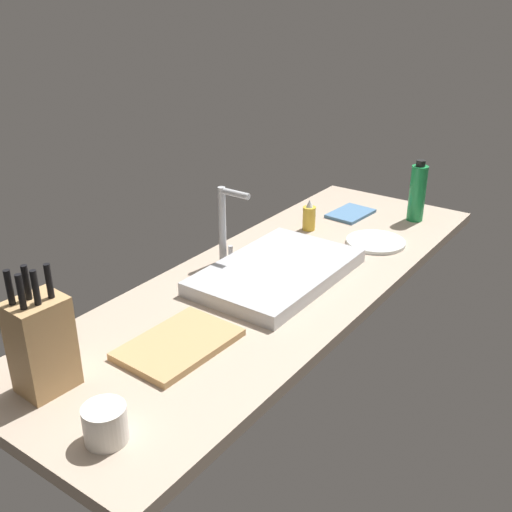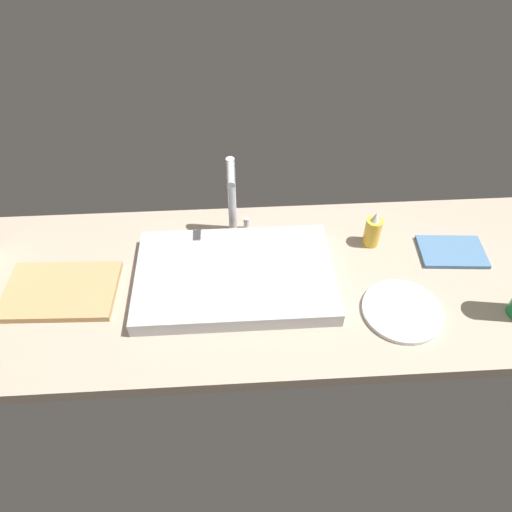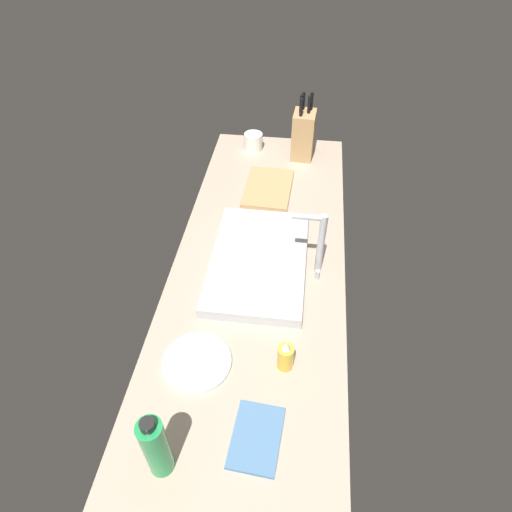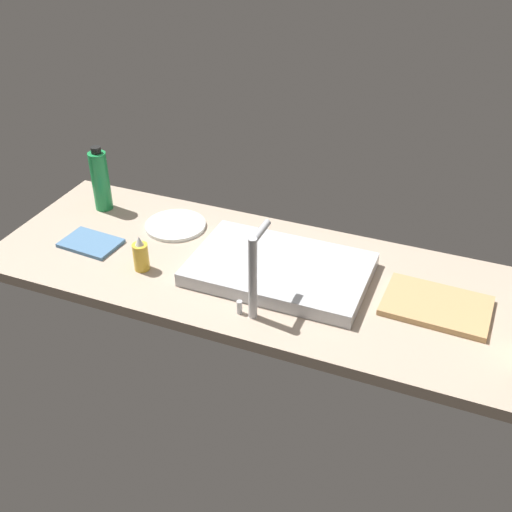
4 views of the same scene
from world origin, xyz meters
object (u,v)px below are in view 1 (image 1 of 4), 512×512
Objects in this scene: coffee_mug at (105,424)px; knife_block at (42,344)px; sink_basin at (277,271)px; cutting_board at (179,344)px; dish_towel at (351,214)px; faucet at (226,220)px; soap_bottle at (309,217)px; dinner_plate at (376,242)px; water_bottle at (417,193)px.

knife_block is at bearing 80.35° from coffee_mug.
sink_basin reaches higher than cutting_board.
dish_towel is (136.90, -4.53, -10.80)cm from knife_block.
cutting_board is at bearing -175.57° from dish_towel.
cutting_board is 3.29× the size of coffee_mug.
faucet is 86.32cm from coffee_mug.
dish_towel is at bearing 6.28° from sink_basin.
knife_block is 114.76cm from soap_bottle.
cutting_board is 86.92cm from soap_bottle.
faucet reaches higher than dinner_plate.
dinner_plate is at bearing -0.45° from coffee_mug.
faucet reaches higher than water_bottle.
cutting_board is 1.42× the size of dinner_plate.
cutting_board is at bearing 172.44° from dinner_plate.
dish_towel is at bearing 4.43° from cutting_board.
faucet is at bearing 153.68° from water_bottle.
knife_block is 1.28× the size of water_bottle.
cutting_board is 1.25× the size of water_bottle.
knife_block reaches higher than dish_towel.
faucet is 1.38× the size of dish_towel.
water_bottle is at bearing -6.85° from knife_block.
coffee_mug is at bearing -171.16° from sink_basin.
soap_bottle reaches higher than dinner_plate.
dinner_plate is (88.04, -11.69, -0.30)cm from cutting_board.
faucet is at bearing 24.52° from cutting_board.
sink_basin is at bearing -91.54° from faucet.
coffee_mug is at bearing -172.28° from dish_towel.
dinner_plate is 1.12× the size of dish_towel.
sink_basin is 5.97× the size of coffee_mug.
coffee_mug is at bearing 179.55° from dinner_plate.
dish_towel is (-9.50, 22.20, -10.28)cm from water_bottle.
water_bottle reaches higher than cutting_board.
dish_towel is at bearing 113.17° from water_bottle.
soap_bottle is 1.30× the size of coffee_mug.
knife_block reaches higher than dinner_plate.
sink_basin is 1.77× the size of knife_block.
water_bottle is 26.25cm from dish_towel.
knife_block is 3.37× the size of coffee_mug.
dinner_plate is (-29.50, 2.15, -10.28)cm from water_bottle.
water_bottle is (117.54, -13.84, 9.98)cm from cutting_board.
faucet is 52.97cm from cutting_board.
knife_block is 137.40cm from dish_towel.
faucet is at bearing 168.15° from dish_towel.
faucet reaches higher than sink_basin.
faucet is 0.87× the size of cutting_board.
water_bottle is 31.31cm from dinner_plate.
knife_block is 148.83cm from water_bottle.
dinner_plate is (41.98, -13.23, -1.54)cm from sink_basin.
cutting_board is (-46.59, -21.25, -13.55)cm from faucet.
soap_bottle is at bearing 166.02° from dish_towel.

